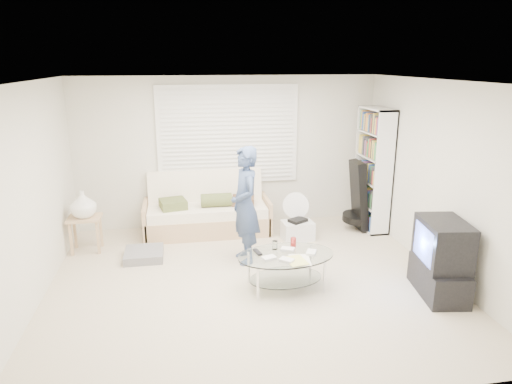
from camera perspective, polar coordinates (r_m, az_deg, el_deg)
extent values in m
plane|color=#BBAB91|center=(5.95, -0.81, -11.14)|extent=(5.00, 5.00, 0.00)
cube|color=beige|center=(7.67, -3.49, 4.99)|extent=(5.00, 0.02, 2.50)
cube|color=beige|center=(3.42, 5.08, -9.50)|extent=(5.00, 0.02, 2.50)
cube|color=beige|center=(5.69, -26.60, -0.67)|extent=(0.02, 4.50, 2.50)
cube|color=beige|center=(6.37, 21.97, 1.52)|extent=(0.02, 4.50, 2.50)
cube|color=white|center=(5.30, -0.92, 13.67)|extent=(5.00, 4.50, 0.02)
cube|color=white|center=(7.59, -3.50, 7.17)|extent=(2.32, 0.06, 1.62)
cube|color=black|center=(7.57, -3.49, 7.15)|extent=(2.20, 0.01, 1.50)
cube|color=silver|center=(7.55, -3.47, 7.12)|extent=(2.16, 0.04, 1.50)
cube|color=silver|center=(7.57, -3.48, 7.15)|extent=(2.32, 0.08, 1.62)
cube|color=tan|center=(7.52, -6.07, -3.94)|extent=(1.96, 0.78, 0.31)
cube|color=#F2E4CB|center=(7.43, -6.11, -2.29)|extent=(1.88, 0.73, 0.16)
cube|color=#F2E4CB|center=(7.66, -6.34, 0.58)|extent=(1.88, 0.22, 0.60)
cube|color=tan|center=(7.49, -13.60, -3.45)|extent=(0.06, 0.78, 0.55)
cube|color=tan|center=(7.60, 1.31, -2.70)|extent=(0.06, 0.78, 0.55)
cube|color=#4A5427|center=(7.34, -10.33, -1.48)|extent=(0.47, 0.47, 0.14)
cylinder|color=#4A5427|center=(7.32, -4.97, -1.00)|extent=(0.49, 0.22, 0.22)
cube|color=#4E3327|center=(7.44, -1.62, -1.06)|extent=(0.41, 0.41, 0.12)
cube|color=slate|center=(6.77, -13.81, -7.57)|extent=(0.54, 0.54, 0.12)
cube|color=tan|center=(7.12, -20.65, -3.07)|extent=(0.47, 0.37, 0.04)
cube|color=tan|center=(7.11, -22.12, -5.48)|extent=(0.04, 0.04, 0.50)
cube|color=tan|center=(7.04, -19.15, -5.40)|extent=(0.04, 0.04, 0.50)
cube|color=tan|center=(7.37, -21.69, -4.70)|extent=(0.04, 0.04, 0.50)
cube|color=tan|center=(7.30, -18.81, -4.60)|extent=(0.04, 0.04, 0.50)
imported|color=white|center=(7.05, -20.82, -1.42)|extent=(0.38, 0.38, 0.39)
cube|color=white|center=(7.75, 14.48, 2.76)|extent=(0.32, 0.85, 2.01)
cube|color=black|center=(7.66, 12.73, -0.40)|extent=(0.26, 0.41, 1.15)
cylinder|color=black|center=(7.76, 12.26, -3.12)|extent=(0.41, 0.42, 0.16)
cylinder|color=white|center=(7.51, 4.80, -5.09)|extent=(0.29, 0.29, 0.03)
cylinder|color=white|center=(7.45, 4.84, -3.79)|extent=(0.04, 0.04, 0.36)
cylinder|color=white|center=(7.35, 4.89, -1.61)|extent=(0.44, 0.28, 0.43)
cylinder|color=white|center=(7.35, 4.89, -1.61)|extent=(0.13, 0.10, 0.11)
cube|color=white|center=(7.26, 5.21, -4.80)|extent=(0.50, 0.37, 0.29)
cube|color=black|center=(7.20, 5.25, -3.55)|extent=(0.33, 0.30, 0.05)
cube|color=black|center=(6.01, 21.87, -10.10)|extent=(0.58, 0.92, 0.38)
cube|color=black|center=(5.83, 22.35, -5.96)|extent=(0.58, 0.78, 0.55)
cube|color=#5C70D8|center=(5.74, 20.25, -6.06)|extent=(0.10, 0.55, 0.42)
ellipsoid|color=silver|center=(5.63, 3.78, -7.90)|extent=(1.25, 0.85, 0.02)
ellipsoid|color=silver|center=(5.77, 3.72, -10.67)|extent=(0.96, 0.65, 0.01)
cylinder|color=silver|center=(5.42, 0.25, -11.55)|extent=(0.03, 0.03, 0.42)
cylinder|color=silver|center=(5.66, 8.55, -10.49)|extent=(0.03, 0.03, 0.42)
cylinder|color=silver|center=(5.84, -0.91, -9.43)|extent=(0.03, 0.03, 0.42)
cylinder|color=silver|center=(6.06, 6.83, -8.55)|extent=(0.03, 0.03, 0.42)
cube|color=white|center=(5.48, 1.65, -8.26)|extent=(0.19, 0.16, 0.04)
cube|color=white|center=(5.73, 3.98, -7.17)|extent=(0.19, 0.17, 0.04)
cube|color=white|center=(5.67, 6.92, -7.53)|extent=(0.17, 0.19, 0.04)
cube|color=white|center=(5.44, 3.86, -8.51)|extent=(0.20, 0.19, 0.04)
cylinder|color=silver|center=(5.76, 2.37, -6.64)|extent=(0.07, 0.07, 0.11)
cylinder|color=red|center=(5.85, 4.68, -6.27)|extent=(0.07, 0.07, 0.12)
cube|color=black|center=(5.66, 0.19, -7.52)|extent=(0.09, 0.19, 0.02)
cube|color=white|center=(5.49, 5.50, -8.46)|extent=(0.28, 0.36, 0.01)
cube|color=#D7D569|center=(5.45, 5.03, -8.53)|extent=(0.26, 0.33, 0.01)
imported|color=navy|center=(6.24, -1.38, -1.69)|extent=(0.47, 0.65, 1.64)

